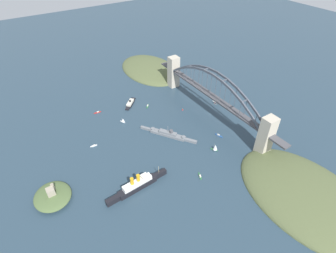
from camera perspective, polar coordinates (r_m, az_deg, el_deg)
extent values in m
plane|color=#283D4C|center=(422.78, 8.97, 2.75)|extent=(1400.00, 1400.00, 0.00)
cube|color=#BCB29E|center=(354.15, 20.17, -1.91)|extent=(14.54, 16.81, 55.09)
cube|color=#BCB29E|center=(477.56, 1.19, 11.55)|extent=(14.54, 16.81, 55.09)
cube|color=#47474C|center=(405.27, 9.41, 6.42)|extent=(191.72, 11.10, 2.40)
cube|color=#47474C|center=(343.97, 22.70, -3.07)|extent=(24.00, 11.10, 2.40)
cube|color=#47474C|center=(490.04, -0.10, 12.86)|extent=(24.00, 11.10, 2.40)
cube|color=#4C515B|center=(356.86, 19.46, 0.90)|extent=(21.68, 1.80, 16.02)
cube|color=#4C515B|center=(359.68, 17.52, 4.03)|extent=(21.38, 1.80, 13.23)
cube|color=#4C515B|center=(365.44, 15.53, 6.70)|extent=(21.02, 1.80, 10.42)
cube|color=#4C515B|center=(373.78, 13.52, 8.87)|extent=(20.60, 1.80, 7.58)
cube|color=#4C515B|center=(384.42, 11.52, 10.54)|extent=(20.14, 1.80, 4.68)
cube|color=#4C515B|center=(397.09, 9.57, 11.72)|extent=(20.14, 1.80, 4.68)
cube|color=#4C515B|center=(411.61, 7.69, 12.45)|extent=(20.60, 1.80, 7.58)
cube|color=#4C515B|center=(427.85, 5.91, 12.75)|extent=(21.02, 1.80, 10.42)
cube|color=#4C515B|center=(445.74, 4.23, 12.68)|extent=(21.38, 1.80, 13.23)
cube|color=#4C515B|center=(465.27, 2.68, 12.27)|extent=(21.68, 1.80, 16.02)
cube|color=#4C515B|center=(350.07, 18.39, 0.36)|extent=(21.68, 1.80, 16.02)
cube|color=#4C515B|center=(352.94, 16.43, 3.56)|extent=(21.38, 1.80, 13.23)
cube|color=#4C515B|center=(358.81, 14.41, 6.28)|extent=(21.02, 1.80, 10.42)
cube|color=#4C515B|center=(367.31, 12.39, 8.49)|extent=(20.60, 1.80, 7.58)
cube|color=#4C515B|center=(378.12, 10.39, 10.20)|extent=(20.14, 1.80, 4.68)
cube|color=#4C515B|center=(391.00, 8.44, 11.40)|extent=(20.14, 1.80, 4.68)
cube|color=#4C515B|center=(405.73, 6.57, 12.14)|extent=(20.60, 1.80, 7.58)
cube|color=#4C515B|center=(422.20, 4.81, 12.45)|extent=(21.02, 1.80, 10.42)
cube|color=#4C515B|center=(440.32, 3.16, 12.38)|extent=(21.38, 1.80, 13.23)
cube|color=#4C515B|center=(460.08, 1.64, 11.98)|extent=(21.68, 1.80, 16.02)
cube|color=#4C515B|center=(353.03, 19.89, -1.05)|extent=(1.40, 9.99, 1.40)
cube|color=#4C515B|center=(358.65, 15.99, 5.25)|extent=(1.40, 9.99, 1.40)
cube|color=#4C515B|center=(375.44, 11.96, 9.64)|extent=(1.40, 9.99, 1.40)
cube|color=#4C515B|center=(400.95, 8.07, 12.03)|extent=(1.40, 9.99, 1.40)
cube|color=#4C515B|center=(433.64, 4.52, 12.66)|extent=(1.40, 9.99, 1.40)
cube|color=#4C515B|center=(472.92, 1.44, 11.85)|extent=(1.40, 9.99, 1.40)
cylinder|color=#4C515B|center=(361.07, 18.32, 1.79)|extent=(0.56, 0.56, 12.16)
cylinder|color=#4C515B|center=(354.36, 17.25, 1.27)|extent=(0.56, 0.56, 12.16)
cylinder|color=#4C515B|center=(367.99, 16.23, 4.00)|extent=(0.56, 0.56, 22.55)
cylinder|color=#4C515B|center=(361.40, 15.14, 3.54)|extent=(0.56, 0.56, 22.55)
cylinder|color=#4C515B|center=(376.66, 14.17, 5.94)|extent=(0.56, 0.56, 29.97)
cylinder|color=#4C515B|center=(370.23, 13.07, 5.52)|extent=(0.56, 0.56, 29.97)
cylinder|color=#4C515B|center=(386.94, 12.18, 7.58)|extent=(0.56, 0.56, 34.42)
cylinder|color=#4C515B|center=(380.69, 11.07, 7.20)|extent=(0.56, 0.56, 34.42)
cylinder|color=#4C515B|center=(398.68, 10.25, 8.95)|extent=(0.56, 0.56, 35.91)
cylinder|color=#4C515B|center=(392.61, 9.14, 8.59)|extent=(0.56, 0.56, 35.91)
cylinder|color=#4C515B|center=(411.74, 8.40, 10.04)|extent=(0.56, 0.56, 34.42)
cylinder|color=#4C515B|center=(405.87, 7.30, 9.70)|extent=(0.56, 0.56, 34.42)
cylinder|color=#4C515B|center=(426.01, 6.64, 10.88)|extent=(0.56, 0.56, 29.97)
cylinder|color=#4C515B|center=(420.34, 5.55, 10.56)|extent=(0.56, 0.56, 29.97)
cylinder|color=#4C515B|center=(441.39, 4.98, 11.48)|extent=(0.56, 0.56, 22.55)
cylinder|color=#4C515B|center=(435.92, 3.91, 11.18)|extent=(0.56, 0.56, 22.55)
cylinder|color=#4C515B|center=(457.81, 3.42, 11.87)|extent=(0.56, 0.56, 12.16)
cylinder|color=#4C515B|center=(452.54, 2.37, 11.57)|extent=(0.56, 0.56, 12.16)
ellipsoid|color=#515B38|center=(340.01, 27.45, -13.16)|extent=(166.83, 111.32, 23.24)
ellipsoid|color=#515B38|center=(548.87, -3.87, 12.01)|extent=(150.20, 99.30, 20.37)
ellipsoid|color=#756B5B|center=(535.67, 0.56, 11.40)|extent=(52.57, 29.79, 11.20)
cube|color=black|center=(310.18, -6.49, -12.58)|extent=(11.83, 47.35, 6.77)
cube|color=black|center=(320.57, -1.68, -10.04)|extent=(5.81, 15.91, 6.77)
cube|color=black|center=(302.68, -11.69, -15.17)|extent=(6.75, 15.98, 6.77)
cube|color=white|center=(305.40, -6.58, -11.84)|extent=(9.73, 35.57, 5.68)
cube|color=white|center=(305.01, -5.07, -10.50)|extent=(6.98, 8.16, 3.20)
cylinder|color=gold|center=(300.44, -6.39, -10.81)|extent=(3.87, 3.87, 8.74)
cylinder|color=gold|center=(298.14, -7.70, -11.47)|extent=(3.87, 3.87, 8.74)
cylinder|color=tan|center=(313.61, -2.01, -9.18)|extent=(0.50, 0.50, 10.00)
cube|color=slate|center=(374.62, -0.03, -1.71)|extent=(46.95, 35.16, 3.61)
cube|color=slate|center=(386.25, -4.67, -0.43)|extent=(16.18, 12.51, 3.61)
cube|color=slate|center=(365.79, 4.88, -3.06)|extent=(16.59, 13.12, 3.61)
cube|color=slate|center=(372.45, -0.03, -1.32)|extent=(24.84, 19.62, 3.14)
cylinder|color=slate|center=(380.50, -3.27, -0.48)|extent=(5.72, 5.72, 2.20)
cylinder|color=slate|center=(366.34, 3.34, -2.29)|extent=(5.72, 5.72, 2.20)
cylinder|color=slate|center=(368.29, -0.03, -0.53)|extent=(0.60, 0.60, 10.00)
cylinder|color=#4C4C51|center=(368.52, 0.70, -1.06)|extent=(4.49, 4.49, 4.40)
cube|color=black|center=(442.42, -8.04, 4.81)|extent=(20.86, 20.77, 2.26)
cube|color=black|center=(431.45, -8.62, 3.79)|extent=(9.06, 9.05, 2.26)
cube|color=black|center=(453.57, -7.48, 5.79)|extent=(9.86, 9.86, 2.26)
cube|color=beige|center=(440.95, -8.07, 5.11)|extent=(18.74, 18.65, 3.14)
cylinder|color=black|center=(439.45, -8.10, 5.41)|extent=(3.26, 3.26, 2.40)
ellipsoid|color=#4C6038|center=(324.51, -23.39, -13.49)|extent=(43.04, 39.38, 7.88)
cube|color=#9E937F|center=(319.23, -23.72, -12.67)|extent=(8.00, 8.00, 9.69)
cylinder|color=gray|center=(321.93, -23.33, -11.85)|extent=(3.60, 3.60, 10.66)
cylinder|color=#B7B7B2|center=(446.81, 10.30, 4.81)|extent=(2.63, 6.15, 0.90)
cylinder|color=#B7B7B2|center=(448.04, 9.96, 4.96)|extent=(2.63, 6.15, 0.90)
cylinder|color=maroon|center=(446.20, 10.31, 4.93)|extent=(0.14, 0.14, 1.35)
cylinder|color=maroon|center=(447.43, 9.98, 5.08)|extent=(0.14, 0.14, 1.35)
ellipsoid|color=beige|center=(446.12, 10.16, 5.14)|extent=(3.04, 6.60, 1.22)
cylinder|color=maroon|center=(443.95, 9.96, 4.99)|extent=(1.34, 1.10, 1.15)
cube|color=beige|center=(445.24, 10.12, 5.15)|extent=(11.77, 5.01, 0.20)
cube|color=beige|center=(448.19, 10.36, 5.31)|extent=(4.60, 2.34, 0.12)
cube|color=maroon|center=(447.53, 10.38, 5.44)|extent=(0.43, 1.09, 1.50)
cube|color=#234C8C|center=(381.42, 10.82, -1.93)|extent=(7.54, 4.15, 1.10)
cube|color=#234C8C|center=(379.70, 11.41, -2.24)|extent=(2.65, 1.89, 1.10)
cube|color=#234C8C|center=(383.19, 10.23, -1.62)|extent=(2.71, 2.14, 1.10)
cube|color=beige|center=(381.05, 10.73, -1.74)|extent=(3.95, 2.77, 1.09)
cube|color=#2D6B3D|center=(358.86, 9.79, -4.86)|extent=(6.69, 5.35, 0.90)
cube|color=#2D6B3D|center=(359.64, 9.17, -4.66)|extent=(2.38, 2.05, 0.90)
cube|color=#2D6B3D|center=(358.14, 10.40, -5.06)|extent=(2.50, 2.26, 0.90)
cylinder|color=tan|center=(355.36, 9.80, -4.21)|extent=(0.16, 0.16, 9.82)
cone|color=white|center=(355.36, 10.06, -4.35)|extent=(7.71, 7.71, 7.85)
cube|color=#B2231E|center=(433.39, -14.82, 2.91)|extent=(2.80, 7.00, 1.04)
cube|color=#B2231E|center=(432.78, -15.40, 2.74)|extent=(1.40, 2.38, 1.04)
cube|color=#B2231E|center=(434.06, -14.25, 3.08)|extent=(1.64, 2.40, 1.04)
cube|color=beige|center=(432.90, -14.74, 3.06)|extent=(2.05, 3.56, 1.14)
cube|color=#2D6B3D|center=(434.50, -4.37, 4.32)|extent=(6.80, 6.44, 0.92)
cube|color=#2D6B3D|center=(430.76, -4.51, 3.97)|extent=(2.61, 2.53, 0.92)
cube|color=#2D6B3D|center=(438.26, -4.25, 4.65)|extent=(2.79, 2.73, 0.92)
cube|color=beige|center=(434.59, -4.36, 4.50)|extent=(3.88, 3.75, 1.29)
cube|color=silver|center=(372.18, -15.57, -4.01)|extent=(2.43, 5.63, 1.27)
cube|color=silver|center=(371.98, -16.11, -4.16)|extent=(1.18, 1.93, 1.27)
cube|color=silver|center=(372.43, -15.03, -3.85)|extent=(1.37, 1.95, 1.27)
cube|color=beige|center=(371.49, -15.50, -3.85)|extent=(1.73, 2.88, 0.99)
cube|color=#2D6B3D|center=(324.22, 6.82, -10.45)|extent=(6.99, 4.81, 0.88)
cube|color=#2D6B3D|center=(326.96, 6.62, -9.88)|extent=(2.54, 2.09, 0.88)
cube|color=#2D6B3D|center=(321.51, 7.03, -11.02)|extent=(2.64, 2.33, 0.88)
cube|color=beige|center=(322.90, 6.87, -10.43)|extent=(3.78, 3.08, 1.28)
cube|color=silver|center=(405.40, -9.65, 1.00)|extent=(5.64, 4.38, 1.05)
cube|color=silver|center=(407.27, -10.03, 1.15)|extent=(2.00, 1.71, 1.05)
cube|color=silver|center=(403.55, -9.28, 0.85)|extent=(2.09, 1.90, 1.05)
cylinder|color=tan|center=(403.22, -9.76, 1.48)|extent=(0.16, 0.16, 7.05)
cone|color=white|center=(402.61, -9.59, 1.37)|extent=(6.27, 6.27, 5.64)
cone|color=red|center=(425.64, 3.13, 3.67)|extent=(2.20, 2.20, 2.20)
sphere|color=#F2E566|center=(424.85, 3.14, 3.83)|extent=(0.50, 0.50, 0.50)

